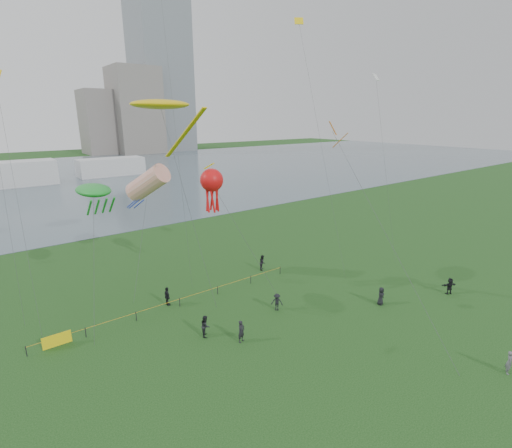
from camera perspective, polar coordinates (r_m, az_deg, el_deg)
ground_plane at (r=27.83m, az=13.47°, el=-20.85°), size 400.00×400.00×0.00m
lake at (r=116.03m, az=-28.20°, el=6.10°), size 400.00×120.00×0.08m
tower at (r=202.95m, az=-15.01°, el=28.08°), size 24.00×24.00×120.00m
building_mid at (r=186.73m, az=-18.03°, el=16.21°), size 20.00×20.00×38.00m
building_low at (r=188.19m, az=-22.65°, el=14.24°), size 16.00×18.00×28.00m
pavilion_left at (r=109.45m, az=-34.13°, el=6.32°), size 22.00×8.00×6.00m
pavilion_right at (r=116.77m, az=-21.40°, el=8.20°), size 18.00×7.00×5.00m
fence at (r=33.08m, az=-21.52°, el=-13.99°), size 24.07×0.07×1.05m
kite_flyer at (r=31.29m, az=34.40°, el=-17.15°), size 0.72×0.65×1.65m
spectator_a at (r=30.24m, az=-7.78°, el=-15.24°), size 0.99×1.06×1.74m
spectator_b at (r=33.51m, az=3.24°, el=-11.89°), size 1.15×1.15×1.60m
spectator_c at (r=35.15m, az=-13.49°, el=-10.77°), size 0.47×1.06×1.77m
spectator_d at (r=36.22m, az=18.66°, el=-10.45°), size 0.92×0.70×1.68m
spectator_e at (r=40.83m, az=27.64°, el=-8.45°), size 1.58×1.09×1.64m
spectator_f at (r=29.30m, az=-2.28°, el=-16.17°), size 0.74×0.60×1.77m
spectator_g at (r=41.69m, az=1.02°, el=-5.93°), size 1.06×1.05×1.72m
kite_stingray at (r=34.59m, az=-14.42°, el=17.31°), size 5.34×10.14×18.01m
kite_windsock at (r=37.65m, az=-16.30°, el=6.06°), size 5.53×6.01×12.35m
kite_creature at (r=31.66m, az=-23.74°, el=4.75°), size 3.42×5.95×11.49m
kite_octopus at (r=33.80m, az=-6.83°, el=6.57°), size 5.39×5.42×12.11m
kite_delta at (r=32.93m, az=12.68°, el=12.43°), size 2.49×14.51×16.19m
small_kites at (r=36.09m, az=-16.39°, el=25.70°), size 44.97×11.78×12.89m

